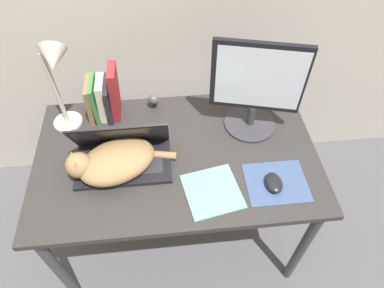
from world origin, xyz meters
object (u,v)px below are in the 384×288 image
laptop (123,155)px  cat (113,161)px  webcam (154,100)px  notepad (212,191)px  desk_lamp (56,74)px  book_row (104,97)px  external_monitor (256,88)px  computer_mouse (274,183)px

laptop → cat: size_ratio=0.90×
laptop → webcam: bearing=66.9°
notepad → webcam: 0.55m
laptop → cat: laptop is taller
laptop → desk_lamp: 0.41m
cat → desk_lamp: desk_lamp is taller
book_row → webcam: book_row is taller
external_monitor → notepad: external_monitor is taller
laptop → webcam: size_ratio=5.22×
desk_lamp → external_monitor: bearing=-4.6°
desk_lamp → book_row: bearing=27.1°
laptop → notepad: (0.35, -0.19, -0.04)m
desk_lamp → cat: bearing=-54.3°
laptop → desk_lamp: desk_lamp is taller
external_monitor → computer_mouse: 0.40m
computer_mouse → webcam: 0.68m
notepad → desk_lamp: bearing=144.5°
cat → external_monitor: size_ratio=1.00×
external_monitor → desk_lamp: size_ratio=0.96×
external_monitor → computer_mouse: size_ratio=4.42×
cat → notepad: size_ratio=1.75×
computer_mouse → desk_lamp: (-0.82, 0.41, 0.29)m
desk_lamp → webcam: desk_lamp is taller
external_monitor → book_row: external_monitor is taller
laptop → external_monitor: size_ratio=0.90×
computer_mouse → webcam: size_ratio=1.31×
external_monitor → webcam: (-0.44, 0.16, -0.17)m
desk_lamp → notepad: bearing=-35.5°
notepad → webcam: size_ratio=3.31×
laptop → computer_mouse: (0.60, -0.18, -0.02)m
laptop → book_row: book_row is taller
laptop → book_row: bearing=105.7°
laptop → webcam: 0.35m
cat → laptop: bearing=51.8°
book_row → desk_lamp: size_ratio=0.58×
computer_mouse → book_row: 0.84m
cat → desk_lamp: size_ratio=0.96×
laptop → cat: (-0.03, -0.04, 0.02)m
cat → notepad: 0.41m
book_row → desk_lamp: bearing=-152.9°
external_monitor → notepad: size_ratio=1.75×
laptop → desk_lamp: bearing=135.5°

